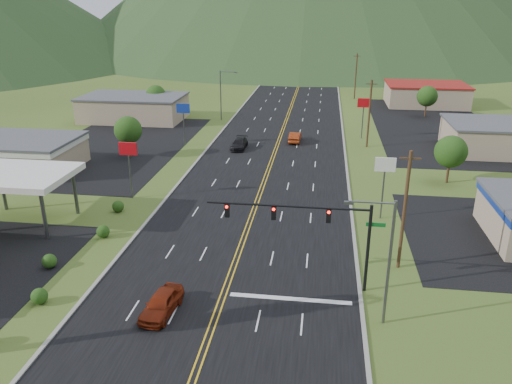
# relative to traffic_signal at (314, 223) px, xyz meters

# --- Properties ---
(traffic_signal) EXTENTS (13.10, 0.43, 7.00)m
(traffic_signal) POSITION_rel_traffic_signal_xyz_m (0.00, 0.00, 0.00)
(traffic_signal) COLOR black
(traffic_signal) RESTS_ON ground
(streetlight_east) EXTENTS (3.28, 0.25, 9.00)m
(streetlight_east) POSITION_rel_traffic_signal_xyz_m (4.70, -4.00, -0.15)
(streetlight_east) COLOR #59595E
(streetlight_east) RESTS_ON ground
(streetlight_west) EXTENTS (3.28, 0.25, 9.00)m
(streetlight_west) POSITION_rel_traffic_signal_xyz_m (-18.16, 56.00, -0.15)
(streetlight_west) COLOR #59595E
(streetlight_west) RESTS_ON ground
(gas_canopy) EXTENTS (10.00, 8.00, 5.30)m
(gas_canopy) POSITION_rel_traffic_signal_xyz_m (-28.48, 8.00, -0.46)
(gas_canopy) COLOR white
(gas_canopy) RESTS_ON ground
(building_west_mid) EXTENTS (14.40, 10.40, 4.10)m
(building_west_mid) POSITION_rel_traffic_signal_xyz_m (-38.48, 24.00, -3.06)
(building_west_mid) COLOR tan
(building_west_mid) RESTS_ON ground
(building_west_far) EXTENTS (18.40, 11.40, 4.50)m
(building_west_far) POSITION_rel_traffic_signal_xyz_m (-34.48, 54.00, -3.07)
(building_west_far) COLOR tan
(building_west_far) RESTS_ON ground
(building_east_mid) EXTENTS (14.40, 11.40, 4.30)m
(building_east_mid) POSITION_rel_traffic_signal_xyz_m (25.52, 41.00, -3.17)
(building_east_mid) COLOR tan
(building_east_mid) RESTS_ON ground
(building_east_far) EXTENTS (16.40, 12.40, 4.50)m
(building_east_far) POSITION_rel_traffic_signal_xyz_m (21.52, 76.00, -3.07)
(building_east_far) COLOR tan
(building_east_far) RESTS_ON ground
(pole_sign_west_a) EXTENTS (2.00, 0.18, 6.40)m
(pole_sign_west_a) POSITION_rel_traffic_signal_xyz_m (-20.48, 16.00, -0.28)
(pole_sign_west_a) COLOR #59595E
(pole_sign_west_a) RESTS_ON ground
(pole_sign_west_b) EXTENTS (2.00, 0.18, 6.40)m
(pole_sign_west_b) POSITION_rel_traffic_signal_xyz_m (-20.48, 38.00, -0.28)
(pole_sign_west_b) COLOR #59595E
(pole_sign_west_b) RESTS_ON ground
(pole_sign_east_a) EXTENTS (2.00, 0.18, 6.40)m
(pole_sign_east_a) POSITION_rel_traffic_signal_xyz_m (6.52, 14.00, -0.28)
(pole_sign_east_a) COLOR #59595E
(pole_sign_east_a) RESTS_ON ground
(pole_sign_east_b) EXTENTS (2.00, 0.18, 6.40)m
(pole_sign_east_b) POSITION_rel_traffic_signal_xyz_m (6.52, 46.00, -0.28)
(pole_sign_east_b) COLOR #59595E
(pole_sign_east_b) RESTS_ON ground
(tree_west_a) EXTENTS (3.84, 3.84, 5.82)m
(tree_west_a) POSITION_rel_traffic_signal_xyz_m (-26.48, 31.00, -1.44)
(tree_west_a) COLOR #382314
(tree_west_a) RESTS_ON ground
(tree_west_b) EXTENTS (3.84, 3.84, 5.82)m
(tree_west_b) POSITION_rel_traffic_signal_xyz_m (-31.48, 58.00, -1.44)
(tree_west_b) COLOR #382314
(tree_west_b) RESTS_ON ground
(tree_east_a) EXTENTS (3.84, 3.84, 5.82)m
(tree_east_a) POSITION_rel_traffic_signal_xyz_m (15.52, 26.00, -1.44)
(tree_east_a) COLOR #382314
(tree_east_a) RESTS_ON ground
(tree_east_b) EXTENTS (3.84, 3.84, 5.82)m
(tree_east_b) POSITION_rel_traffic_signal_xyz_m (19.52, 64.00, -1.44)
(tree_east_b) COLOR #382314
(tree_east_b) RESTS_ON ground
(utility_pole_a) EXTENTS (1.60, 0.28, 10.00)m
(utility_pole_a) POSITION_rel_traffic_signal_xyz_m (7.02, 4.00, -0.20)
(utility_pole_a) COLOR #382314
(utility_pole_a) RESTS_ON ground
(utility_pole_b) EXTENTS (1.60, 0.28, 10.00)m
(utility_pole_b) POSITION_rel_traffic_signal_xyz_m (7.02, 41.00, -0.20)
(utility_pole_b) COLOR #382314
(utility_pole_b) RESTS_ON ground
(utility_pole_c) EXTENTS (1.60, 0.28, 10.00)m
(utility_pole_c) POSITION_rel_traffic_signal_xyz_m (7.02, 81.00, -0.20)
(utility_pole_c) COLOR #382314
(utility_pole_c) RESTS_ON ground
(utility_pole_d) EXTENTS (1.60, 0.28, 10.00)m
(utility_pole_d) POSITION_rel_traffic_signal_xyz_m (7.02, 121.00, -0.20)
(utility_pole_d) COLOR #382314
(utility_pole_d) RESTS_ON ground
(car_red_near) EXTENTS (2.43, 4.81, 1.57)m
(car_red_near) POSITION_rel_traffic_signal_xyz_m (-10.30, -5.01, -4.54)
(car_red_near) COLOR maroon
(car_red_near) RESTS_ON ground
(car_dark_mid) EXTENTS (2.15, 5.06, 1.46)m
(car_dark_mid) POSITION_rel_traffic_signal_xyz_m (-11.91, 37.21, -4.60)
(car_dark_mid) COLOR black
(car_dark_mid) RESTS_ON ground
(car_red_far) EXTENTS (1.84, 4.80, 1.56)m
(car_red_far) POSITION_rel_traffic_signal_xyz_m (-3.92, 42.19, -4.55)
(car_red_far) COLOR #922F0F
(car_red_far) RESTS_ON ground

